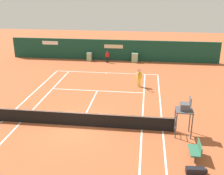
{
  "coord_description": "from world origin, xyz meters",
  "views": [
    {
      "loc": [
        4.09,
        -15.46,
        8.49
      ],
      "look_at": [
        1.43,
        5.22,
        0.8
      ],
      "focal_mm": 44.23,
      "sensor_mm": 36.0,
      "label": 1
    }
  ],
  "objects_px": {
    "umpire_chair": "(185,110)",
    "player_on_baseline": "(139,77)",
    "player_bench": "(196,149)",
    "equipment_bag": "(197,171)",
    "tennis_ball_mid_court": "(61,85)",
    "tennis_ball_by_sideline": "(121,98)",
    "ball_kid_right_post": "(107,56)",
    "tennis_ball_near_service_line": "(78,74)"
  },
  "relations": [
    {
      "from": "umpire_chair",
      "to": "equipment_bag",
      "type": "distance_m",
      "value": 4.01
    },
    {
      "from": "umpire_chair",
      "to": "player_on_baseline",
      "type": "xyz_separation_m",
      "value": [
        -2.93,
        8.2,
        -0.71
      ]
    },
    {
      "from": "tennis_ball_by_sideline",
      "to": "umpire_chair",
      "type": "bearing_deg",
      "value": -50.79
    },
    {
      "from": "tennis_ball_by_sideline",
      "to": "ball_kid_right_post",
      "type": "bearing_deg",
      "value": 103.99
    },
    {
      "from": "umpire_chair",
      "to": "equipment_bag",
      "type": "xyz_separation_m",
      "value": [
        0.3,
        -3.7,
        -1.51
      ]
    },
    {
      "from": "umpire_chair",
      "to": "ball_kid_right_post",
      "type": "xyz_separation_m",
      "value": [
        -6.92,
        16.01,
        -0.88
      ]
    },
    {
      "from": "player_bench",
      "to": "tennis_ball_mid_court",
      "type": "xyz_separation_m",
      "value": [
        -10.35,
        9.99,
        -0.47
      ]
    },
    {
      "from": "player_on_baseline",
      "to": "tennis_ball_by_sideline",
      "type": "height_order",
      "value": "player_on_baseline"
    },
    {
      "from": "umpire_chair",
      "to": "tennis_ball_mid_court",
      "type": "xyz_separation_m",
      "value": [
        -9.93,
        7.63,
        -1.64
      ]
    },
    {
      "from": "umpire_chair",
      "to": "tennis_ball_by_sideline",
      "type": "relative_size",
      "value": 36.27
    },
    {
      "from": "tennis_ball_mid_court",
      "to": "player_on_baseline",
      "type": "bearing_deg",
      "value": 4.68
    },
    {
      "from": "ball_kid_right_post",
      "to": "tennis_ball_by_sideline",
      "type": "relative_size",
      "value": 20.23
    },
    {
      "from": "equipment_bag",
      "to": "tennis_ball_mid_court",
      "type": "xyz_separation_m",
      "value": [
        -10.23,
        11.33,
        -0.13
      ]
    },
    {
      "from": "ball_kid_right_post",
      "to": "tennis_ball_near_service_line",
      "type": "height_order",
      "value": "ball_kid_right_post"
    },
    {
      "from": "player_on_baseline",
      "to": "tennis_ball_mid_court",
      "type": "bearing_deg",
      "value": -18.66
    },
    {
      "from": "player_bench",
      "to": "player_on_baseline",
      "type": "xyz_separation_m",
      "value": [
        -3.36,
        10.56,
        0.45
      ]
    },
    {
      "from": "umpire_chair",
      "to": "equipment_bag",
      "type": "relative_size",
      "value": 2.34
    },
    {
      "from": "equipment_bag",
      "to": "tennis_ball_by_sideline",
      "type": "distance_m",
      "value": 9.95
    },
    {
      "from": "player_bench",
      "to": "tennis_ball_by_sideline",
      "type": "distance_m",
      "value": 8.85
    },
    {
      "from": "equipment_bag",
      "to": "tennis_ball_by_sideline",
      "type": "relative_size",
      "value": 15.52
    },
    {
      "from": "player_bench",
      "to": "tennis_ball_near_service_line",
      "type": "height_order",
      "value": "player_bench"
    },
    {
      "from": "player_bench",
      "to": "tennis_ball_by_sideline",
      "type": "relative_size",
      "value": 17.07
    },
    {
      "from": "tennis_ball_near_service_line",
      "to": "tennis_ball_by_sideline",
      "type": "distance_m",
      "value": 7.93
    },
    {
      "from": "umpire_chair",
      "to": "tennis_ball_by_sideline",
      "type": "distance_m",
      "value": 6.86
    },
    {
      "from": "player_bench",
      "to": "tennis_ball_near_service_line",
      "type": "distance_m",
      "value": 16.73
    },
    {
      "from": "umpire_chair",
      "to": "player_bench",
      "type": "distance_m",
      "value": 2.67
    },
    {
      "from": "equipment_bag",
      "to": "player_on_baseline",
      "type": "xyz_separation_m",
      "value": [
        -3.24,
        11.9,
        0.8
      ]
    },
    {
      "from": "tennis_ball_by_sideline",
      "to": "tennis_ball_mid_court",
      "type": "bearing_deg",
      "value": 156.67
    },
    {
      "from": "ball_kid_right_post",
      "to": "tennis_ball_mid_court",
      "type": "distance_m",
      "value": 8.94
    },
    {
      "from": "player_bench",
      "to": "umpire_chair",
      "type": "bearing_deg",
      "value": 10.1
    },
    {
      "from": "equipment_bag",
      "to": "tennis_ball_mid_court",
      "type": "height_order",
      "value": "equipment_bag"
    },
    {
      "from": "umpire_chair",
      "to": "player_on_baseline",
      "type": "height_order",
      "value": "umpire_chair"
    },
    {
      "from": "umpire_chair",
      "to": "equipment_bag",
      "type": "height_order",
      "value": "umpire_chair"
    },
    {
      "from": "player_on_baseline",
      "to": "ball_kid_right_post",
      "type": "xyz_separation_m",
      "value": [
        -3.98,
        7.81,
        -0.16
      ]
    },
    {
      "from": "ball_kid_right_post",
      "to": "player_bench",
      "type": "bearing_deg",
      "value": 119.58
    },
    {
      "from": "player_on_baseline",
      "to": "ball_kid_right_post",
      "type": "distance_m",
      "value": 8.76
    },
    {
      "from": "player_bench",
      "to": "tennis_ball_by_sideline",
      "type": "bearing_deg",
      "value": 31.62
    },
    {
      "from": "tennis_ball_mid_court",
      "to": "tennis_ball_by_sideline",
      "type": "relative_size",
      "value": 1.0
    },
    {
      "from": "player_bench",
      "to": "equipment_bag",
      "type": "xyz_separation_m",
      "value": [
        -0.12,
        -1.34,
        -0.35
      ]
    },
    {
      "from": "player_on_baseline",
      "to": "tennis_ball_by_sideline",
      "type": "bearing_deg",
      "value": 43.83
    },
    {
      "from": "player_bench",
      "to": "equipment_bag",
      "type": "height_order",
      "value": "player_bench"
    },
    {
      "from": "player_bench",
      "to": "ball_kid_right_post",
      "type": "height_order",
      "value": "ball_kid_right_post"
    }
  ]
}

